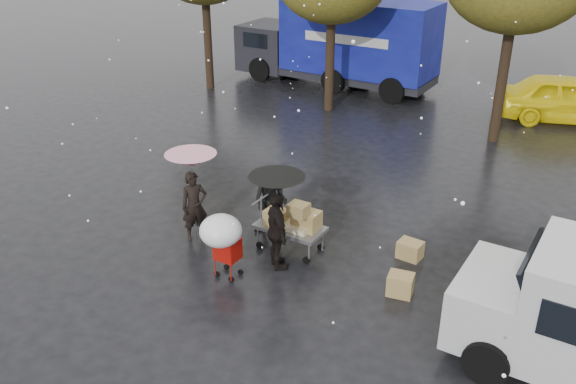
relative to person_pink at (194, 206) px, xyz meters
The scene contains 12 objects.
ground 1.79m from the person_pink, ahead, with size 90.00×90.00×0.00m, color black.
person_pink is the anchor object (origin of this frame).
person_middle 1.71m from the person_pink, 36.15° to the left, with size 0.83×0.64×1.70m, color black.
person_black 2.24m from the person_pink, ahead, with size 1.01×0.42×1.73m, color black.
umbrella_pink 1.11m from the person_pink, ahead, with size 1.13×1.13×2.07m.
umbrella_black 2.51m from the person_pink, ahead, with size 1.14×1.14×2.10m.
vendor_cart 2.27m from the person_pink, 17.42° to the left, with size 1.52×0.80×1.27m.
shopping_cart 1.89m from the person_pink, 33.34° to the right, with size 0.84×0.84×1.46m.
blue_truck 13.42m from the person_pink, 103.36° to the left, with size 8.30×2.60×3.50m.
box_ground_near 4.85m from the person_pink, ahead, with size 0.49×0.39×0.44m, color olive.
box_ground_far 4.83m from the person_pink, 21.42° to the left, with size 0.50×0.39×0.39m, color olive.
yellow_taxi 14.28m from the person_pink, 66.50° to the left, with size 1.92×4.78×1.63m, color yellow.
Camera 1 is at (6.56, -9.10, 6.98)m, focal length 38.00 mm.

